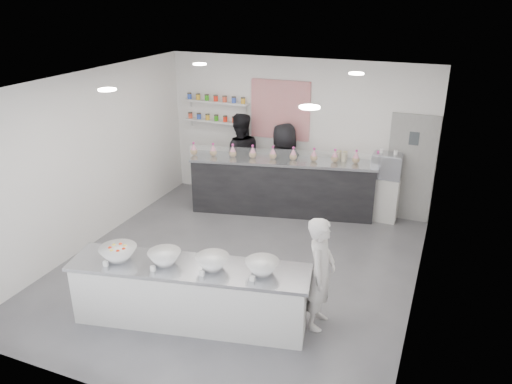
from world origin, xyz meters
TOP-DOWN VIEW (x-y plane):
  - floor at (0.00, 0.00)m, footprint 6.00×6.00m
  - ceiling at (0.00, 0.00)m, footprint 6.00×6.00m
  - back_wall at (0.00, 3.00)m, footprint 5.50×0.00m
  - left_wall at (-2.75, 0.00)m, footprint 0.00×6.00m
  - right_wall at (2.75, 0.00)m, footprint 0.00×6.00m
  - back_door at (2.30, 2.97)m, footprint 0.88×0.04m
  - pattern_panel at (-0.35, 2.98)m, footprint 1.25×0.03m
  - jar_shelf_lower at (-1.75, 2.90)m, footprint 1.45×0.22m
  - jar_shelf_upper at (-1.75, 2.90)m, footprint 1.45×0.22m
  - preserve_jars at (-1.75, 2.88)m, footprint 1.45×0.10m
  - downlight_0 at (-1.40, -1.00)m, footprint 0.24×0.24m
  - downlight_1 at (1.40, -1.00)m, footprint 0.24×0.24m
  - downlight_2 at (-1.40, 1.60)m, footprint 0.24×0.24m
  - downlight_3 at (1.40, 1.60)m, footprint 0.24×0.24m
  - prep_counter at (-0.00, -1.51)m, footprint 3.27×1.36m
  - back_bar at (-0.06, 2.36)m, footprint 3.68×1.45m
  - sneeze_guard at (0.01, 2.06)m, footprint 3.49×0.81m
  - espresso_ledge at (1.55, 2.78)m, footprint 1.23×0.39m
  - espresso_machine at (1.88, 2.78)m, footprint 0.56×0.38m
  - cup_stacks at (1.00, 2.78)m, footprint 0.24×0.24m
  - prep_bowls at (-0.00, -1.51)m, footprint 2.45×1.01m
  - label_cards at (-0.11, -2.04)m, footprint 2.01×0.04m
  - cookie_bags at (-0.06, 2.36)m, footprint 3.68×0.97m
  - woman_prep at (1.61, -0.91)m, footprint 0.39×0.58m
  - staff_left at (-1.09, 2.61)m, footprint 1.13×1.03m
  - staff_right at (-0.12, 2.61)m, footprint 1.00×0.81m

SIDE VIEW (x-z plane):
  - floor at x=0.00m, z-range 0.00..0.00m
  - prep_counter at x=0.00m, z-range 0.00..0.87m
  - espresso_ledge at x=1.55m, z-range 0.00..0.91m
  - back_bar at x=-0.06m, z-range 0.00..1.12m
  - woman_prep at x=1.61m, z-range 0.00..1.58m
  - staff_right at x=-0.12m, z-range 0.00..1.78m
  - label_cards at x=-0.11m, z-range 0.87..0.94m
  - staff_left at x=-1.09m, z-range 0.00..1.90m
  - prep_bowls at x=0.00m, z-range 0.87..1.05m
  - back_door at x=2.30m, z-range 0.00..2.10m
  - cup_stacks at x=1.00m, z-range 0.91..1.28m
  - espresso_machine at x=1.88m, z-range 0.91..1.34m
  - cookie_bags at x=-0.06m, z-range 1.12..1.39m
  - sneeze_guard at x=0.01m, z-range 1.12..1.43m
  - back_wall at x=0.00m, z-range -1.25..4.25m
  - left_wall at x=-2.75m, z-range -1.50..4.50m
  - right_wall at x=2.75m, z-range -1.50..4.50m
  - jar_shelf_lower at x=-1.75m, z-range 1.58..1.62m
  - preserve_jars at x=-1.75m, z-range 1.60..2.16m
  - pattern_panel at x=-0.35m, z-range 1.35..2.55m
  - jar_shelf_upper at x=-1.75m, z-range 2.00..2.04m
  - downlight_0 at x=-1.40m, z-range 2.97..2.99m
  - downlight_1 at x=1.40m, z-range 2.97..2.99m
  - downlight_2 at x=-1.40m, z-range 2.97..2.99m
  - downlight_3 at x=1.40m, z-range 2.97..2.99m
  - ceiling at x=0.00m, z-range 3.00..3.00m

